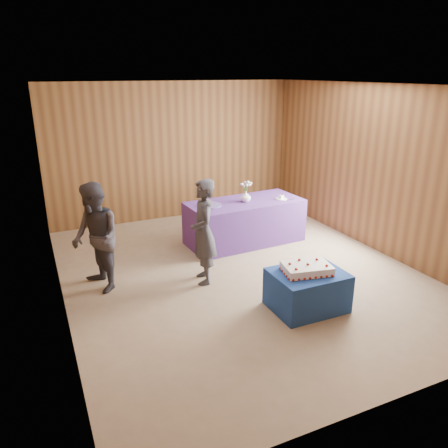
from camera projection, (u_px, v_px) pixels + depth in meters
ground at (240, 273)px, 6.57m from camera, size 6.00×6.00×0.00m
room_shell at (242, 154)px, 5.97m from camera, size 5.04×6.04×2.72m
cake_table at (307, 290)px, 5.53m from camera, size 0.90×0.70×0.50m
serving_table at (245, 222)px, 7.65m from camera, size 2.05×1.02×0.75m
sheet_cake at (307, 268)px, 5.42m from camera, size 0.67×0.52×0.14m
vase at (246, 197)px, 7.46m from camera, size 0.19×0.19×0.18m
flower_spray at (246, 184)px, 7.39m from camera, size 0.21×0.20×0.16m
platter at (210, 205)px, 7.27m from camera, size 0.41×0.41×0.02m
plate at (281, 199)px, 7.64m from camera, size 0.24×0.24×0.01m
cake_slice at (282, 197)px, 7.63m from camera, size 0.08×0.07×0.08m
knife at (289, 200)px, 7.59m from camera, size 0.26×0.07×0.00m
guest_left at (203, 232)px, 6.08m from camera, size 0.46×0.61×1.50m
guest_right at (96, 238)px, 5.85m from camera, size 0.72×0.84×1.51m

